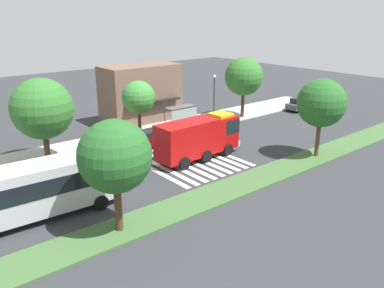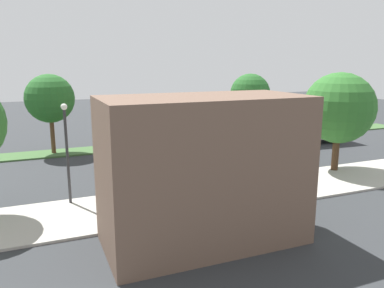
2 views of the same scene
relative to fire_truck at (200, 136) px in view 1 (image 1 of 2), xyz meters
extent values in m
plane|color=#2D3033|center=(-2.40, 0.73, -2.07)|extent=(120.00, 120.00, 0.00)
cube|color=#ADA89E|center=(-2.40, 9.19, -2.00)|extent=(60.00, 5.41, 0.14)
cube|color=#3D6033|center=(-2.40, -6.53, -2.00)|extent=(60.00, 3.00, 0.14)
cube|color=silver|center=(-4.86, 0.73, -2.06)|extent=(0.45, 10.36, 0.01)
cube|color=silver|center=(-3.96, 0.73, -2.06)|extent=(0.45, 10.36, 0.01)
cube|color=silver|center=(-3.06, 0.73, -2.06)|extent=(0.45, 10.36, 0.01)
cube|color=silver|center=(-2.16, 0.73, -2.06)|extent=(0.45, 10.36, 0.01)
cube|color=silver|center=(-1.26, 0.73, -2.06)|extent=(0.45, 10.36, 0.01)
cube|color=silver|center=(-0.36, 0.73, -2.06)|extent=(0.45, 10.36, 0.01)
cube|color=silver|center=(0.54, 0.73, -2.06)|extent=(0.45, 10.36, 0.01)
cube|color=silver|center=(1.44, 0.73, -2.06)|extent=(0.45, 10.36, 0.01)
cube|color=silver|center=(2.34, 0.73, -2.06)|extent=(0.45, 10.36, 0.01)
cube|color=#A50C0C|center=(2.55, 0.10, -0.05)|extent=(2.52, 2.52, 2.94)
cube|color=#A50C0C|center=(-1.49, -0.06, 0.01)|extent=(5.75, 2.65, 3.06)
cube|color=black|center=(2.92, 0.11, 0.54)|extent=(1.84, 2.52, 1.29)
cube|color=silver|center=(3.87, 0.15, -1.27)|extent=(0.33, 2.44, 0.50)
cube|color=yellow|center=(2.55, 0.10, 1.54)|extent=(1.76, 1.77, 0.24)
cylinder|color=black|center=(2.26, 1.30, -1.52)|extent=(1.11, 0.34, 1.10)
cylinder|color=black|center=(2.36, -1.12, -1.52)|extent=(1.11, 0.34, 1.10)
cylinder|color=black|center=(-2.95, 1.10, -1.52)|extent=(1.11, 0.34, 1.10)
cylinder|color=black|center=(-2.86, -1.33, -1.52)|extent=(1.11, 0.34, 1.10)
cylinder|color=black|center=(-0.40, 1.20, -1.52)|extent=(1.11, 0.34, 1.10)
cylinder|color=black|center=(-0.31, -1.23, -1.52)|extent=(1.11, 0.34, 1.10)
cube|color=#720505|center=(-2.06, 5.28, -1.35)|extent=(4.38, 1.91, 0.79)
cube|color=black|center=(-2.28, 5.28, -0.65)|extent=(2.47, 1.64, 0.62)
cylinder|color=black|center=(-0.66, 6.22, -1.75)|extent=(0.65, 0.24, 0.64)
cylinder|color=black|center=(-0.61, 4.43, -1.75)|extent=(0.65, 0.24, 0.64)
cylinder|color=black|center=(-3.52, 6.14, -1.75)|extent=(0.65, 0.24, 0.64)
cylinder|color=black|center=(-3.47, 4.35, -1.75)|extent=(0.65, 0.24, 0.64)
cube|color=#474C51|center=(22.32, 5.28, -1.38)|extent=(4.60, 1.94, 0.73)
cube|color=black|center=(22.09, 5.29, -0.69)|extent=(2.58, 1.69, 0.66)
cylinder|color=black|center=(23.84, 6.20, -1.75)|extent=(0.64, 0.23, 0.64)
cylinder|color=black|center=(23.82, 4.32, -1.75)|extent=(0.64, 0.23, 0.64)
cylinder|color=black|center=(20.83, 6.24, -1.75)|extent=(0.64, 0.23, 0.64)
cylinder|color=black|center=(20.80, 4.37, -1.75)|extent=(0.64, 0.23, 0.64)
cube|color=#B2B2B7|center=(-14.93, -1.86, -0.01)|extent=(10.18, 3.04, 3.11)
cube|color=black|center=(-14.93, -1.86, 0.36)|extent=(9.98, 3.08, 1.12)
cylinder|color=black|center=(-11.48, -3.31, -1.57)|extent=(1.01, 0.35, 1.00)
cylinder|color=black|center=(-11.35, -0.76, -1.57)|extent=(1.01, 0.35, 1.00)
cube|color=#4C4C51|center=(4.26, 8.38, 0.47)|extent=(3.50, 1.40, 0.12)
cube|color=#8C9E99|center=(4.26, 7.72, -0.73)|extent=(3.50, 0.08, 2.40)
cylinder|color=#333338|center=(2.56, 9.03, -0.73)|extent=(0.08, 0.08, 2.40)
cylinder|color=#333338|center=(5.96, 9.03, -0.73)|extent=(0.08, 0.08, 2.40)
cube|color=black|center=(0.26, 8.11, -1.52)|extent=(1.60, 0.50, 0.08)
cube|color=black|center=(0.26, 7.89, -1.25)|extent=(1.60, 0.06, 0.45)
cube|color=black|center=(-0.46, 8.11, -1.74)|extent=(0.08, 0.45, 0.37)
cube|color=black|center=(0.98, 8.11, -1.74)|extent=(0.08, 0.45, 0.37)
cylinder|color=#2D2D30|center=(8.09, 7.08, 0.77)|extent=(0.16, 0.16, 5.39)
sphere|color=white|center=(8.09, 7.08, 3.64)|extent=(0.36, 0.36, 0.36)
cube|color=brown|center=(2.79, 14.15, 1.28)|extent=(9.03, 4.52, 6.69)
cube|color=black|center=(2.79, 11.49, 0.73)|extent=(7.23, 0.80, 0.16)
cylinder|color=#47301E|center=(-11.05, 7.48, -0.49)|extent=(0.51, 0.51, 2.88)
sphere|color=#2D6B28|center=(-11.05, 7.48, 2.77)|extent=(5.19, 5.19, 5.19)
cylinder|color=#47301E|center=(-1.63, 7.48, -0.30)|extent=(0.34, 0.34, 3.26)
sphere|color=#387F33|center=(-1.63, 7.48, 2.49)|extent=(3.29, 3.29, 3.29)
cylinder|color=#47301E|center=(13.24, 7.48, -0.24)|extent=(0.41, 0.41, 3.38)
sphere|color=#2D6B28|center=(13.24, 7.48, 3.06)|extent=(4.59, 4.59, 4.59)
cylinder|color=#47301E|center=(-11.91, -6.53, -0.33)|extent=(0.45, 0.45, 3.19)
sphere|color=#235B23|center=(-11.91, -6.53, 2.75)|extent=(4.25, 4.25, 4.25)
cylinder|color=#513823|center=(8.27, -6.53, -0.23)|extent=(0.37, 0.37, 3.39)
sphere|color=#235B23|center=(8.27, -6.53, 2.95)|extent=(4.25, 4.25, 4.25)
camera|label=1|loc=(-21.73, -25.38, 10.48)|focal=36.89mm
camera|label=2|loc=(9.64, 29.31, 6.05)|focal=35.99mm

